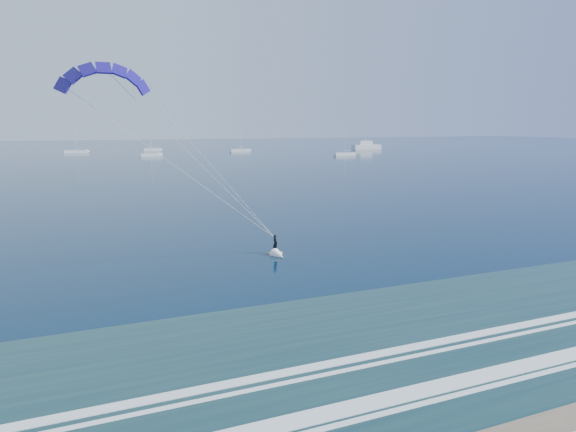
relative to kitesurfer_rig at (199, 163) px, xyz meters
The scene contains 7 objects.
kitesurfer_rig is the anchor object (origin of this frame).
motor_yacht 228.79m from the kitesurfer_rig, 55.05° to the left, with size 15.40×4.11×6.31m.
sailboat_2 205.10m from the kitesurfer_rig, 92.02° to the left, with size 9.89×2.40×13.18m.
sailboat_3 166.84m from the kitesurfer_rig, 83.28° to the left, with size 7.90×2.40×11.07m.
sailboat_4 213.21m from the kitesurfer_rig, 82.81° to the left, with size 8.30×2.40×11.34m.
sailboat_5 199.52m from the kitesurfer_rig, 71.37° to the left, with size 9.58×2.40×12.96m.
sailboat_6 168.78m from the kitesurfer_rig, 56.74° to the left, with size 8.95×2.40×12.09m.
Camera 1 is at (-14.09, -11.98, 11.91)m, focal length 32.00 mm.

